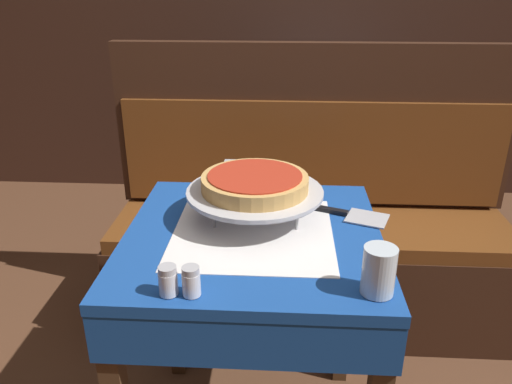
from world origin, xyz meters
The scene contains 12 objects.
dining_table_front centered at (0.00, 0.00, 0.67)m, with size 0.68×0.68×0.78m.
dining_table_rear centered at (0.28, 1.61, 0.67)m, with size 0.71×0.71×0.78m.
booth_bench centered at (0.20, 0.69, 0.35)m, with size 1.65×0.45×1.17m.
back_wall_panel centered at (0.00, 2.17, 1.20)m, with size 6.00×0.04×2.40m, color #3D2319.
pizza_pan_stand centered at (0.00, 0.09, 0.85)m, with size 0.38×0.38×0.09m.
deep_dish_pizza centered at (0.00, 0.09, 0.88)m, with size 0.30×0.30×0.04m.
pizza_server centered at (0.25, 0.12, 0.78)m, with size 0.28×0.15×0.01m.
water_glass_near centered at (0.29, -0.26, 0.83)m, with size 0.07×0.07×0.11m.
salt_shaker centered at (-0.16, -0.29, 0.81)m, with size 0.04×0.04×0.07m.
pepper_shaker centered at (-0.11, -0.29, 0.81)m, with size 0.04×0.04×0.07m.
napkin_holder centered at (-0.06, 0.30, 0.82)m, with size 0.10×0.05×0.09m.
condiment_caddy centered at (0.21, 1.70, 0.82)m, with size 0.12×0.12×0.14m.
Camera 1 is at (0.08, -1.18, 1.40)m, focal length 35.00 mm.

